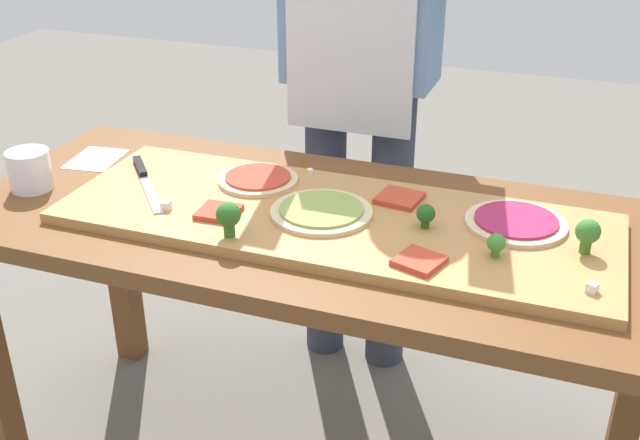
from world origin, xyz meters
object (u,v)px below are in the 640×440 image
at_px(chefs_knife, 144,176).
at_px(cheese_crumble_b, 166,206).
at_px(pizza_slice_near_left, 219,212).
at_px(broccoli_floret_back_mid, 588,233).
at_px(broccoli_floret_center_left, 496,243).
at_px(broccoli_floret_front_right, 228,216).
at_px(pizza_whole_beet_magenta, 516,222).
at_px(cook_center, 360,45).
at_px(broccoli_floret_front_mid, 426,214).
at_px(cheese_crumble_a, 310,171).
at_px(prep_table, 316,261).
at_px(pizza_slice_near_right, 419,261).
at_px(flour_cup, 30,172).
at_px(cheese_crumble_c, 592,288).
at_px(pizza_whole_tomato_red, 258,179).
at_px(pizza_whole_pesto_green, 321,211).
at_px(pizza_slice_center, 400,198).
at_px(recipe_note, 96,159).

bearing_deg(chefs_knife, cheese_crumble_b, -43.68).
bearing_deg(pizza_slice_near_left, broccoli_floret_back_mid, 7.18).
height_order(broccoli_floret_center_left, broccoli_floret_front_right, broccoli_floret_front_right).
distance_m(pizza_whole_beet_magenta, cook_center, 0.71).
xyz_separation_m(broccoli_floret_front_mid, cheese_crumble_a, (-0.32, 0.18, -0.02)).
xyz_separation_m(prep_table, pizza_whole_beet_magenta, (0.42, 0.06, 0.14)).
height_order(pizza_slice_near_right, cook_center, cook_center).
xyz_separation_m(pizza_slice_near_left, flour_cup, (-0.50, 0.02, 0.01)).
relative_size(broccoli_floret_center_left, flour_cup, 0.49).
distance_m(cheese_crumble_c, flour_cup, 1.26).
relative_size(pizza_whole_tomato_red, broccoli_floret_back_mid, 2.63).
xyz_separation_m(chefs_knife, pizza_whole_pesto_green, (0.46, -0.03, 0.00)).
distance_m(pizza_slice_center, recipe_note, 0.81).
distance_m(prep_table, broccoli_floret_back_mid, 0.58).
distance_m(pizza_whole_tomato_red, pizza_slice_center, 0.34).
xyz_separation_m(prep_table, pizza_slice_near_right, (0.27, -0.16, 0.14)).
relative_size(cheese_crumble_b, cheese_crumble_c, 1.08).
distance_m(broccoli_floret_front_right, flour_cup, 0.57).
bearing_deg(pizza_slice_near_right, cook_center, 115.87).
distance_m(chefs_knife, pizza_slice_near_right, 0.72).
height_order(pizza_whole_tomato_red, broccoli_floret_center_left, broccoli_floret_center_left).
relative_size(pizza_whole_beet_magenta, cook_center, 0.13).
distance_m(pizza_slice_near_left, cook_center, 0.68).
distance_m(pizza_whole_tomato_red, pizza_slice_near_right, 0.50).
xyz_separation_m(pizza_whole_pesto_green, flour_cup, (-0.70, -0.06, 0.01)).
bearing_deg(cheese_crumble_b, pizza_whole_beet_magenta, 14.24).
height_order(pizza_whole_beet_magenta, pizza_slice_near_right, pizza_whole_beet_magenta).
relative_size(pizza_whole_beet_magenta, cheese_crumble_a, 16.10).
xyz_separation_m(pizza_whole_pesto_green, cheese_crumble_a, (-0.10, 0.19, -0.00)).
height_order(pizza_whole_beet_magenta, recipe_note, pizza_whole_beet_magenta).
bearing_deg(cheese_crumble_c, chefs_knife, 170.89).
bearing_deg(cook_center, cheese_crumble_b, -109.43).
bearing_deg(prep_table, cook_center, 97.56).
bearing_deg(broccoli_floret_back_mid, pizza_slice_near_right, -152.52).
relative_size(pizza_slice_center, cheese_crumble_b, 4.63).
bearing_deg(pizza_slice_center, flour_cup, -167.77).
height_order(chefs_knife, broccoli_floret_front_right, broccoli_floret_front_right).
relative_size(broccoli_floret_back_mid, cook_center, 0.04).
distance_m(broccoli_floret_front_mid, recipe_note, 0.90).
xyz_separation_m(pizza_whole_tomato_red, pizza_slice_center, (0.34, 0.01, -0.00)).
xyz_separation_m(prep_table, cook_center, (-0.07, 0.53, 0.36)).
bearing_deg(recipe_note, broccoli_floret_front_mid, -8.17).
relative_size(prep_table, broccoli_floret_center_left, 32.97).
distance_m(pizza_whole_pesto_green, cheese_crumble_a, 0.22).
height_order(chefs_knife, cheese_crumble_a, chefs_knife).
bearing_deg(cheese_crumble_c, cook_center, 133.27).
distance_m(prep_table, pizza_whole_pesto_green, 0.15).
distance_m(pizza_whole_pesto_green, broccoli_floret_front_right, 0.21).
bearing_deg(broccoli_floret_center_left, broccoli_floret_front_right, -169.30).
relative_size(broccoli_floret_center_left, cheese_crumble_a, 3.71).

